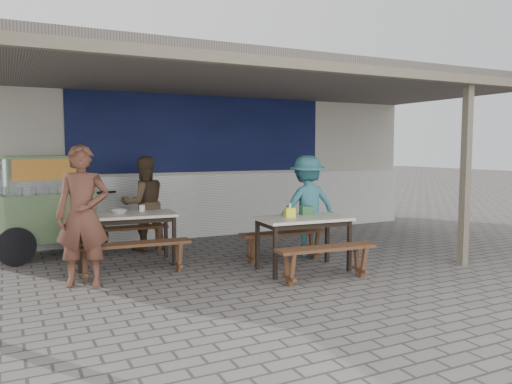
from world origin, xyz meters
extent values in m
plane|color=#65615B|center=(0.00, 0.00, 0.00)|extent=(60.00, 60.00, 0.00)
cube|color=#BCB5A9|center=(0.00, 3.60, 1.75)|extent=(9.00, 1.20, 3.50)
cube|color=silver|center=(0.00, 2.97, 0.60)|extent=(9.00, 0.10, 1.20)
cube|color=#0F1648|center=(-0.20, 2.98, 2.05)|extent=(5.00, 0.03, 1.60)
cube|color=#5F5651|center=(0.00, 1.00, 2.75)|extent=(9.00, 4.20, 0.12)
cube|color=#78705B|center=(0.00, -1.05, 2.65)|extent=(9.00, 0.12, 0.12)
cube|color=#78705B|center=(2.35, -0.90, 1.35)|extent=(0.11, 0.11, 2.70)
cube|color=white|center=(-2.08, 1.29, 0.73)|extent=(1.47, 0.79, 0.04)
cube|color=black|center=(-2.08, 1.29, 0.67)|extent=(1.37, 0.69, 0.06)
cube|color=black|center=(-2.75, 1.05, 0.35)|extent=(0.05, 0.05, 0.71)
cube|color=black|center=(-1.45, 0.95, 0.35)|extent=(0.05, 0.05, 0.71)
cube|color=black|center=(-2.71, 1.62, 0.35)|extent=(0.05, 0.05, 0.71)
cube|color=black|center=(-1.41, 1.52, 0.35)|extent=(0.05, 0.05, 0.71)
cube|color=brown|center=(-2.13, 0.58, 0.43)|extent=(1.54, 0.39, 0.04)
cube|color=brown|center=(-2.74, 0.63, 0.21)|extent=(0.07, 0.28, 0.41)
cube|color=brown|center=(-1.52, 0.54, 0.21)|extent=(0.07, 0.28, 0.41)
cube|color=brown|center=(-2.03, 1.99, 0.43)|extent=(1.54, 0.39, 0.04)
cube|color=brown|center=(-2.64, 2.03, 0.21)|extent=(0.07, 0.28, 0.41)
cube|color=brown|center=(-1.42, 1.94, 0.21)|extent=(0.07, 0.28, 0.41)
cube|color=white|center=(0.06, -0.17, 0.73)|extent=(1.29, 0.79, 0.04)
cube|color=black|center=(0.06, -0.17, 0.67)|extent=(1.19, 0.68, 0.06)
cube|color=black|center=(-0.53, -0.42, 0.35)|extent=(0.05, 0.05, 0.71)
cube|color=black|center=(0.60, -0.50, 0.35)|extent=(0.05, 0.05, 0.71)
cube|color=black|center=(-0.49, 0.16, 0.35)|extent=(0.05, 0.05, 0.71)
cube|color=black|center=(0.64, 0.09, 0.35)|extent=(0.05, 0.05, 0.71)
cube|color=brown|center=(0.02, -0.78, 0.43)|extent=(1.36, 0.37, 0.04)
cube|color=brown|center=(-0.51, -0.75, 0.21)|extent=(0.07, 0.28, 0.41)
cube|color=brown|center=(0.54, -0.82, 0.21)|extent=(0.07, 0.28, 0.41)
cube|color=brown|center=(0.09, 0.45, 0.43)|extent=(1.36, 0.37, 0.04)
cube|color=brown|center=(-0.43, 0.48, 0.21)|extent=(0.07, 0.28, 0.41)
cube|color=brown|center=(0.62, 0.41, 0.21)|extent=(0.07, 0.28, 0.41)
cube|color=#6A895B|center=(-3.07, 2.40, 0.66)|extent=(1.49, 1.01, 0.71)
cube|color=#6A895B|center=(-3.07, 2.40, 0.28)|extent=(1.43, 0.96, 0.05)
cylinder|color=black|center=(-3.52, 1.90, 0.28)|extent=(0.56, 0.18, 0.56)
cylinder|color=black|center=(-2.44, 2.16, 0.28)|extent=(0.56, 0.18, 0.56)
cube|color=silver|center=(-3.12, 2.39, 1.28)|extent=(1.22, 0.85, 0.55)
cube|color=#6A895B|center=(-3.12, 2.39, 1.56)|extent=(1.27, 0.90, 0.04)
cube|color=#D14231|center=(-3.04, 2.07, 1.38)|extent=(0.98, 0.26, 0.32)
cylinder|color=black|center=(-2.29, 2.59, 0.96)|extent=(0.69, 0.21, 0.04)
imported|color=brown|center=(-2.78, 0.41, 0.88)|extent=(0.74, 0.60, 1.75)
imported|color=#4E3D29|center=(-1.57, 2.24, 0.78)|extent=(0.81, 0.65, 1.56)
imported|color=teal|center=(0.65, 0.67, 0.79)|extent=(1.06, 0.66, 1.59)
cube|color=#FCF72A|center=(-0.10, -0.07, 0.82)|extent=(0.16, 0.16, 0.13)
cube|color=#2D6537|center=(0.24, 0.04, 0.81)|extent=(0.20, 0.14, 0.12)
cylinder|color=white|center=(-1.79, 1.46, 0.80)|extent=(0.09, 0.09, 0.10)
imported|color=white|center=(-2.15, 1.38, 0.78)|extent=(0.28, 0.28, 0.05)
camera|label=1|loc=(-3.59, -5.99, 1.71)|focal=35.00mm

